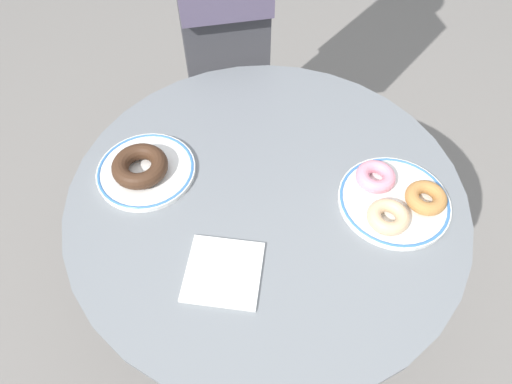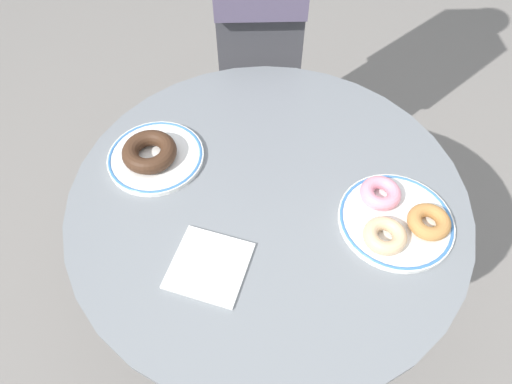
{
  "view_description": "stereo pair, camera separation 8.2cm",
  "coord_description": "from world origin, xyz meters",
  "px_view_note": "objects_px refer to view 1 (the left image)",
  "views": [
    {
      "loc": [
        -0.01,
        -0.51,
        1.42
      ],
      "look_at": [
        -0.02,
        -0.02,
        0.76
      ],
      "focal_mm": 30.83,
      "sensor_mm": 36.0,
      "label": 1
    },
    {
      "loc": [
        0.07,
        -0.5,
        1.42
      ],
      "look_at": [
        -0.02,
        -0.02,
        0.76
      ],
      "focal_mm": 30.83,
      "sensor_mm": 36.0,
      "label": 2
    }
  ],
  "objects_px": {
    "donut_pink_frosted": "(376,177)",
    "plate_left": "(146,170)",
    "paper_napkin": "(223,271)",
    "cafe_table": "(265,245)",
    "plate_right": "(394,201)",
    "donut_glazed": "(388,217)",
    "donut_old_fashioned": "(426,198)",
    "donut_chocolate": "(140,166)"
  },
  "relations": [
    {
      "from": "donut_pink_frosted",
      "to": "donut_glazed",
      "type": "bearing_deg",
      "value": -83.87
    },
    {
      "from": "plate_left",
      "to": "paper_napkin",
      "type": "xyz_separation_m",
      "value": [
        0.17,
        -0.22,
        -0.0
      ]
    },
    {
      "from": "plate_left",
      "to": "donut_glazed",
      "type": "distance_m",
      "value": 0.47
    },
    {
      "from": "donut_old_fashioned",
      "to": "donut_glazed",
      "type": "xyz_separation_m",
      "value": [
        -0.08,
        -0.04,
        0.0
      ]
    },
    {
      "from": "donut_old_fashioned",
      "to": "plate_right",
      "type": "bearing_deg",
      "value": 174.82
    },
    {
      "from": "donut_old_fashioned",
      "to": "donut_pink_frosted",
      "type": "relative_size",
      "value": 1.0
    },
    {
      "from": "paper_napkin",
      "to": "plate_left",
      "type": "bearing_deg",
      "value": 128.1
    },
    {
      "from": "plate_left",
      "to": "donut_pink_frosted",
      "type": "xyz_separation_m",
      "value": [
        0.45,
        -0.02,
        0.02
      ]
    },
    {
      "from": "donut_pink_frosted",
      "to": "paper_napkin",
      "type": "height_order",
      "value": "donut_pink_frosted"
    },
    {
      "from": "donut_glazed",
      "to": "paper_napkin",
      "type": "bearing_deg",
      "value": -160.29
    },
    {
      "from": "donut_chocolate",
      "to": "donut_old_fashioned",
      "type": "height_order",
      "value": "donut_chocolate"
    },
    {
      "from": "cafe_table",
      "to": "donut_chocolate",
      "type": "relative_size",
      "value": 7.08
    },
    {
      "from": "donut_glazed",
      "to": "donut_old_fashioned",
      "type": "bearing_deg",
      "value": 29.93
    },
    {
      "from": "donut_chocolate",
      "to": "paper_napkin",
      "type": "xyz_separation_m",
      "value": [
        0.18,
        -0.21,
        -0.03
      ]
    },
    {
      "from": "cafe_table",
      "to": "paper_napkin",
      "type": "height_order",
      "value": "paper_napkin"
    },
    {
      "from": "plate_right",
      "to": "donut_glazed",
      "type": "distance_m",
      "value": 0.06
    },
    {
      "from": "cafe_table",
      "to": "plate_right",
      "type": "distance_m",
      "value": 0.33
    },
    {
      "from": "plate_left",
      "to": "plate_right",
      "type": "xyz_separation_m",
      "value": [
        0.48,
        -0.06,
        0.0
      ]
    },
    {
      "from": "donut_chocolate",
      "to": "donut_glazed",
      "type": "bearing_deg",
      "value": -12.59
    },
    {
      "from": "cafe_table",
      "to": "plate_left",
      "type": "height_order",
      "value": "plate_left"
    },
    {
      "from": "plate_right",
      "to": "donut_pink_frosted",
      "type": "distance_m",
      "value": 0.06
    },
    {
      "from": "plate_right",
      "to": "paper_napkin",
      "type": "xyz_separation_m",
      "value": [
        -0.31,
        -0.15,
        -0.0
      ]
    },
    {
      "from": "paper_napkin",
      "to": "donut_glazed",
      "type": "bearing_deg",
      "value": 19.71
    },
    {
      "from": "cafe_table",
      "to": "donut_old_fashioned",
      "type": "xyz_separation_m",
      "value": [
        0.29,
        -0.03,
        0.24
      ]
    },
    {
      "from": "donut_old_fashioned",
      "to": "paper_napkin",
      "type": "height_order",
      "value": "donut_old_fashioned"
    },
    {
      "from": "donut_pink_frosted",
      "to": "plate_left",
      "type": "bearing_deg",
      "value": 177.51
    },
    {
      "from": "donut_old_fashioned",
      "to": "donut_pink_frosted",
      "type": "distance_m",
      "value": 0.1
    },
    {
      "from": "plate_left",
      "to": "donut_chocolate",
      "type": "distance_m",
      "value": 0.02
    },
    {
      "from": "donut_glazed",
      "to": "paper_napkin",
      "type": "height_order",
      "value": "donut_glazed"
    },
    {
      "from": "cafe_table",
      "to": "donut_chocolate",
      "type": "distance_m",
      "value": 0.35
    },
    {
      "from": "plate_right",
      "to": "plate_left",
      "type": "bearing_deg",
      "value": 172.62
    },
    {
      "from": "cafe_table",
      "to": "paper_napkin",
      "type": "bearing_deg",
      "value": -112.55
    },
    {
      "from": "cafe_table",
      "to": "donut_glazed",
      "type": "relative_size",
      "value": 10.11
    },
    {
      "from": "plate_right",
      "to": "donut_chocolate",
      "type": "relative_size",
      "value": 1.93
    },
    {
      "from": "donut_old_fashioned",
      "to": "paper_napkin",
      "type": "bearing_deg",
      "value": -158.03
    },
    {
      "from": "plate_left",
      "to": "donut_chocolate",
      "type": "bearing_deg",
      "value": -132.04
    },
    {
      "from": "cafe_table",
      "to": "plate_left",
      "type": "relative_size",
      "value": 3.94
    },
    {
      "from": "donut_pink_frosted",
      "to": "donut_chocolate",
      "type": "bearing_deg",
      "value": 178.46
    },
    {
      "from": "donut_glazed",
      "to": "plate_left",
      "type": "bearing_deg",
      "value": 166.37
    },
    {
      "from": "donut_chocolate",
      "to": "donut_pink_frosted",
      "type": "bearing_deg",
      "value": -1.54
    },
    {
      "from": "plate_right",
      "to": "donut_glazed",
      "type": "height_order",
      "value": "donut_glazed"
    },
    {
      "from": "plate_right",
      "to": "donut_old_fashioned",
      "type": "distance_m",
      "value": 0.06
    }
  ]
}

